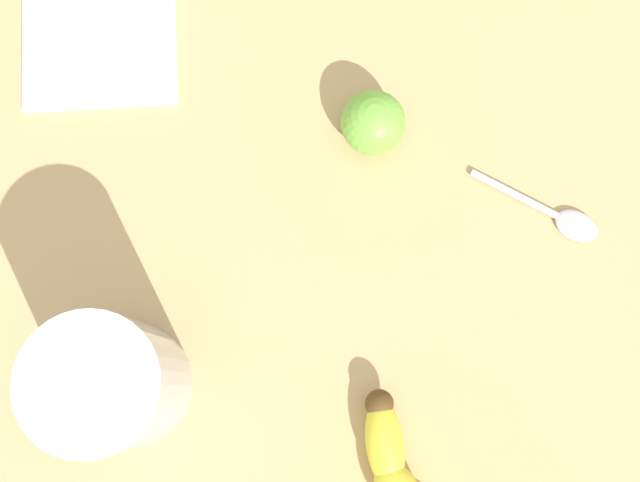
% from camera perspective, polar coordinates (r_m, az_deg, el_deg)
% --- Properties ---
extents(wooden_tabletop, '(1.20, 1.20, 0.03)m').
position_cam_1_polar(wooden_tabletop, '(0.66, -0.20, -6.92)').
color(wooden_tabletop, tan).
rests_on(wooden_tabletop, ground).
extents(smoothie_glass, '(0.09, 0.09, 0.13)m').
position_cam_1_polar(smoothie_glass, '(0.61, -14.19, -9.62)').
color(smoothie_glass, silver).
rests_on(smoothie_glass, wooden_tabletop).
extents(lime_fruit, '(0.05, 0.05, 0.05)m').
position_cam_1_polar(lime_fruit, '(0.66, 3.72, 8.21)').
color(lime_fruit, '#75C142').
rests_on(lime_fruit, wooden_tabletop).
extents(teaspoon, '(0.04, 0.11, 0.01)m').
position_cam_1_polar(teaspoon, '(0.69, 16.91, 1.27)').
color(teaspoon, silver).
rests_on(teaspoon, wooden_tabletop).
extents(folded_napkin, '(0.18, 0.16, 0.01)m').
position_cam_1_polar(folded_napkin, '(0.74, -15.08, 14.55)').
color(folded_napkin, white).
rests_on(folded_napkin, wooden_tabletop).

